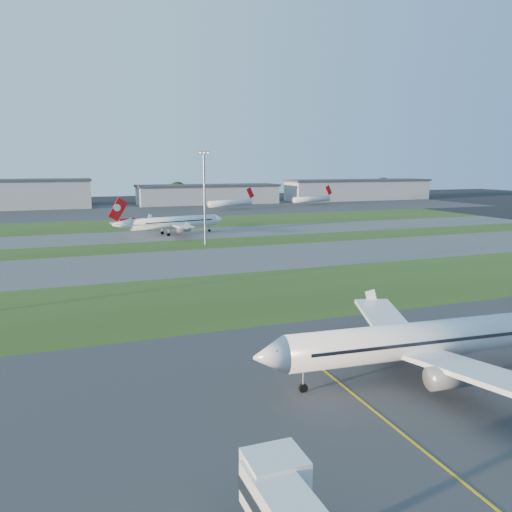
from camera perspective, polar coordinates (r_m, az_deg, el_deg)
name	(u,v)px	position (r m, az deg, el deg)	size (l,w,h in m)	color
ground	(384,480)	(39.95, 14.40, -23.53)	(700.00, 700.00, 0.00)	black
apron_near	(384,480)	(39.94, 14.40, -23.53)	(300.00, 70.00, 0.01)	#333335
grass_strip_a	(203,299)	(84.25, -6.10, -4.91)	(300.00, 34.00, 0.01)	#314717
taxiway_a	(167,263)	(115.73, -10.13, -0.83)	(300.00, 32.00, 0.01)	#515154
grass_strip_b	(151,247)	(140.05, -11.96, 1.04)	(300.00, 18.00, 0.01)	#314717
taxiway_b	(140,236)	(161.62, -13.11, 2.21)	(300.00, 26.00, 0.01)	#515154
grass_strip_c	(129,225)	(194.16, -14.36, 3.47)	(300.00, 40.00, 0.01)	#314717
apron_far	(115,211)	(253.63, -15.82, 4.94)	(400.00, 80.00, 0.01)	#333335
yellow_line	(441,465)	(42.63, 20.36, -21.52)	(0.25, 60.00, 0.02)	gold
airliner_parked	(421,341)	(55.55, 18.38, -9.17)	(36.70, 31.05, 11.45)	white
airliner_taxiing	(174,222)	(162.99, -9.38, 3.80)	(35.47, 29.75, 11.23)	white
mini_jet_near	(231,203)	(254.42, -2.92, 6.07)	(27.58, 11.56, 9.48)	white
mini_jet_far	(312,199)	(284.79, 6.39, 6.47)	(28.07, 9.79, 9.48)	white
light_mast_centre	(204,192)	(139.47, -5.91, 7.29)	(3.20, 0.70, 25.80)	gray
hangar_west	(18,194)	(283.41, -25.55, 6.40)	(71.40, 23.00, 15.20)	#969A9E
hangar_east	(208,194)	(292.08, -5.48, 7.05)	(81.60, 23.00, 11.20)	#969A9E
hangar_far_east	(358,190)	(331.98, 11.59, 7.45)	(96.90, 23.00, 13.20)	#969A9E
tree_mid_west	(70,195)	(293.35, -20.45, 6.50)	(9.90, 9.90, 10.80)	black
tree_mid_east	(178,191)	(302.24, -8.94, 7.30)	(11.55, 11.55, 12.60)	black
tree_east	(294,191)	(323.67, 4.37, 7.47)	(10.45, 10.45, 11.40)	black
tree_far_east	(383,187)	(361.72, 14.33, 7.69)	(12.65, 12.65, 13.80)	black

